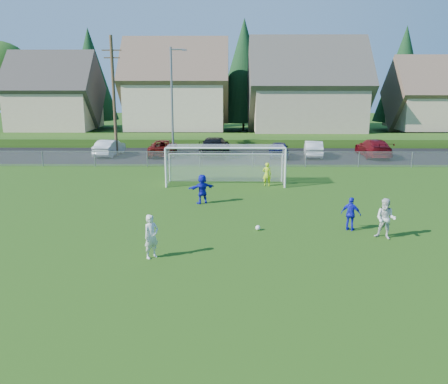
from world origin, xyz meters
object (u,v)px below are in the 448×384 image
at_px(player_white_b, 386,219).
at_px(soccer_goal, 226,159).
at_px(car_g, 373,148).
at_px(soccer_ball, 258,228).
at_px(player_blue_b, 202,189).
at_px(car_b, 110,148).
at_px(player_blue_a, 351,214).
at_px(player_white_a, 151,236).
at_px(car_d, 215,146).
at_px(car_c, 163,148).
at_px(goalkeeper, 267,174).
at_px(car_f, 313,149).
at_px(car_e, 279,149).

bearing_deg(player_white_b, soccer_goal, 153.32).
bearing_deg(car_g, soccer_ball, 61.90).
xyz_separation_m(player_blue_b, car_b, (-8.98, 16.06, -0.10)).
bearing_deg(car_g, player_blue_a, 71.46).
xyz_separation_m(player_white_a, car_d, (1.58, 24.07, -0.02)).
xyz_separation_m(car_b, car_c, (4.62, 0.16, -0.02)).
height_order(player_white_b, player_blue_a, player_white_b).
height_order(player_white_a, soccer_goal, soccer_goal).
bearing_deg(player_white_a, goalkeeper, 22.20).
distance_m(car_f, car_g, 5.15).
relative_size(goalkeeper, car_e, 0.37).
bearing_deg(car_d, car_c, 3.10).
bearing_deg(soccer_goal, car_d, 95.35).
distance_m(player_blue_b, goalkeeper, 5.72).
relative_size(player_white_a, car_d, 0.30).
distance_m(player_white_a, car_c, 24.36).
xyz_separation_m(soccer_ball, car_d, (-2.58, 20.71, 0.71)).
relative_size(goalkeeper, car_f, 0.35).
bearing_deg(car_f, car_e, 14.29).
bearing_deg(car_c, car_g, 175.35).
bearing_deg(player_blue_b, car_c, -101.68).
bearing_deg(car_e, car_d, -5.43).
height_order(player_blue_a, soccer_goal, soccer_goal).
relative_size(soccer_ball, car_g, 0.04).
bearing_deg(car_g, car_e, 3.56).
relative_size(car_d, car_e, 1.40).
xyz_separation_m(car_c, car_e, (9.99, -0.91, 0.00)).
bearing_deg(soccer_ball, player_blue_b, 120.63).
distance_m(car_b, soccer_goal, 15.18).
distance_m(player_white_a, car_b, 25.18).
distance_m(car_e, car_f, 3.01).
relative_size(car_g, soccer_goal, 0.71).
bearing_deg(player_white_b, car_b, 158.47).
relative_size(car_f, soccer_goal, 0.56).
height_order(car_c, soccer_goal, soccer_goal).
bearing_deg(car_g, goalkeeper, 49.35).
height_order(player_white_a, car_b, player_white_a).
xyz_separation_m(car_c, car_d, (4.51, -0.11, 0.13)).
bearing_deg(car_c, goalkeeper, 121.10).
bearing_deg(goalkeeper, car_c, -51.96).
bearing_deg(player_white_b, player_blue_b, 175.18).
height_order(goalkeeper, car_g, car_g).
distance_m(car_b, car_c, 4.62).
relative_size(car_c, car_e, 1.22).
bearing_deg(soccer_goal, car_b, 132.23).
bearing_deg(player_white_a, player_blue_b, 35.06).
distance_m(player_blue_b, car_c, 16.80).
height_order(car_d, soccer_goal, soccer_goal).
xyz_separation_m(soccer_ball, soccer_goal, (-1.52, 9.44, 1.52)).
height_order(player_white_b, car_g, player_white_b).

